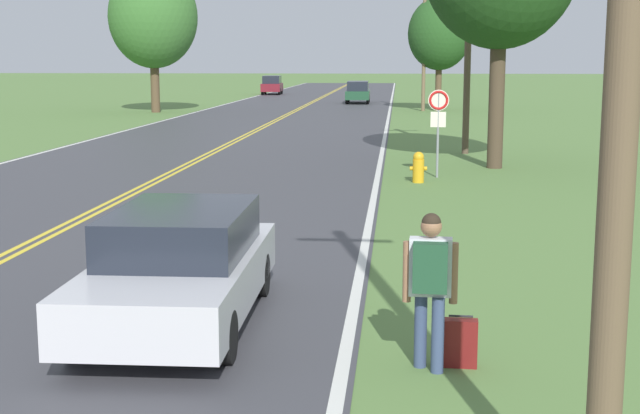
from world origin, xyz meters
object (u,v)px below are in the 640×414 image
at_px(suitcase, 460,343).
at_px(car_silver_sedan_nearest, 180,266).
at_px(fire_hydrant, 418,167).
at_px(hitchhiker_person, 430,276).
at_px(tree_left_verge, 153,17).
at_px(traffic_sign, 438,112).
at_px(car_dark_green_suv_approaching, 358,91).
at_px(car_maroon_van_mid_near, 272,85).
at_px(tree_behind_sign, 439,34).

relative_size(suitcase, car_silver_sedan_nearest, 0.13).
bearing_deg(fire_hydrant, hitchhiker_person, -90.78).
xyz_separation_m(tree_left_verge, car_silver_sedan_nearest, (12.74, -45.18, -5.22)).
relative_size(traffic_sign, car_dark_green_suv_approaching, 0.54).
distance_m(tree_left_verge, car_maroon_van_mid_near, 29.89).
xyz_separation_m(suitcase, car_silver_sedan_nearest, (-3.51, 1.37, 0.49)).
xyz_separation_m(fire_hydrant, tree_behind_sign, (2.03, 34.92, 4.56)).
bearing_deg(car_dark_green_suv_approaching, car_silver_sedan_nearest, -0.46).
bearing_deg(tree_behind_sign, car_silver_sedan_nearest, -96.33).
relative_size(tree_behind_sign, car_maroon_van_mid_near, 1.74).
bearing_deg(traffic_sign, car_dark_green_suv_approaching, 95.65).
bearing_deg(hitchhiker_person, car_silver_sedan_nearest, 67.01).
height_order(tree_behind_sign, car_silver_sedan_nearest, tree_behind_sign).
relative_size(hitchhiker_person, tree_behind_sign, 0.24).
height_order(suitcase, tree_behind_sign, tree_behind_sign).
height_order(fire_hydrant, car_silver_sedan_nearest, car_silver_sedan_nearest).
height_order(hitchhiker_person, car_silver_sedan_nearest, hitchhiker_person).
height_order(tree_behind_sign, car_dark_green_suv_approaching, tree_behind_sign).
height_order(traffic_sign, car_maroon_van_mid_near, traffic_sign).
bearing_deg(car_maroon_van_mid_near, traffic_sign, -170.26).
bearing_deg(car_dark_green_suv_approaching, fire_hydrant, 3.98).
relative_size(fire_hydrant, tree_behind_sign, 0.12).
relative_size(suitcase, fire_hydrant, 0.69).
distance_m(tree_left_verge, car_dark_green_suv_approaching, 18.54).
bearing_deg(suitcase, car_silver_sedan_nearest, 71.80).
distance_m(traffic_sign, tree_left_verge, 34.89).
height_order(suitcase, fire_hydrant, fire_hydrant).
xyz_separation_m(fire_hydrant, car_dark_green_suv_approaching, (-3.71, 44.32, 0.47)).
relative_size(fire_hydrant, car_dark_green_suv_approaching, 0.19).
height_order(fire_hydrant, car_maroon_van_mid_near, car_maroon_van_mid_near).
distance_m(tree_left_verge, car_silver_sedan_nearest, 47.23).
distance_m(fire_hydrant, tree_behind_sign, 35.28).
bearing_deg(suitcase, car_maroon_van_mid_near, 12.73).
distance_m(suitcase, car_maroon_van_mid_near, 76.90).
xyz_separation_m(hitchhiker_person, car_maroon_van_mid_near, (-12.50, 75.99, -0.15)).
distance_m(suitcase, car_silver_sedan_nearest, 3.80).
distance_m(traffic_sign, car_silver_sedan_nearest, 15.36).
relative_size(tree_behind_sign, car_silver_sedan_nearest, 1.55).
relative_size(hitchhiker_person, car_dark_green_suv_approaching, 0.38).
relative_size(suitcase, car_maroon_van_mid_near, 0.14).
distance_m(fire_hydrant, traffic_sign, 1.93).
xyz_separation_m(car_silver_sedan_nearest, car_dark_green_suv_approaching, (-0.34, 58.00, 0.14)).
bearing_deg(car_maroon_van_mid_near, tree_left_verge, 170.58).
bearing_deg(car_maroon_van_mid_near, tree_behind_sign, -153.11).
height_order(car_dark_green_suv_approaching, car_maroon_van_mid_near, car_maroon_van_mid_near).
height_order(tree_left_verge, car_dark_green_suv_approaching, tree_left_verge).
height_order(hitchhiker_person, fire_hydrant, hitchhiker_person).
bearing_deg(tree_left_verge, hitchhiker_person, -71.21).
height_order(fire_hydrant, car_dark_green_suv_approaching, car_dark_green_suv_approaching).
height_order(hitchhiker_person, car_maroon_van_mid_near, car_maroon_van_mid_near).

